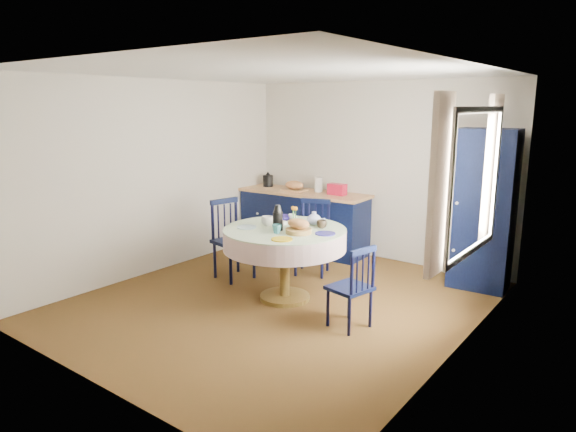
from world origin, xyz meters
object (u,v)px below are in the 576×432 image
mug_c (322,224)px  mug_d (292,218)px  pantry_cabinet (484,210)px  cobalt_bowl (283,218)px  chair_far (313,236)px  mug_a (267,221)px  chair_left (232,239)px  kitchen_counter (303,220)px  dining_table (285,240)px  chair_right (353,287)px  mug_b (277,229)px

mug_c → mug_d: size_ratio=1.28×
mug_c → mug_d: (-0.47, 0.09, -0.00)m
pantry_cabinet → cobalt_bowl: pantry_cabinet is taller
chair_far → mug_a: chair_far is taller
mug_c → mug_d: 0.48m
chair_left → chair_far: chair_left is taller
chair_left → chair_far: 1.05m
kitchen_counter → chair_far: (0.73, -0.82, 0.02)m
chair_left → mug_a: 0.87m
kitchen_counter → dining_table: (1.02, -1.80, 0.24)m
chair_right → mug_c: size_ratio=7.43×
pantry_cabinet → mug_c: 1.99m
dining_table → mug_b: (0.06, -0.23, 0.17)m
dining_table → mug_c: size_ratio=11.98×
pantry_cabinet → mug_d: (-1.79, -1.40, -0.08)m
chair_left → mug_d: 0.93m
kitchen_counter → chair_left: 1.59m
chair_right → mug_d: (-1.15, 0.56, 0.44)m
chair_right → mug_c: bearing=-112.1°
chair_left → mug_a: size_ratio=7.48×
chair_left → cobalt_bowl: size_ratio=4.55×
kitchen_counter → dining_table: kitchen_counter is taller
kitchen_counter → cobalt_bowl: (0.74, -1.48, 0.39)m
chair_left → mug_b: bearing=-101.2°
chair_far → mug_b: (0.35, -1.21, 0.39)m
dining_table → chair_far: 1.04m
dining_table → chair_right: size_ratio=1.61×
kitchen_counter → chair_right: bearing=-47.4°
chair_far → chair_right: size_ratio=1.14×
chair_right → mug_c: 0.94m
dining_table → chair_right: dining_table is taller
chair_far → mug_c: bearing=-70.4°
mug_a → mug_b: bearing=-35.5°
mug_b → mug_c: 0.55m
dining_table → mug_d: 0.42m
kitchen_counter → mug_c: 2.08m
pantry_cabinet → chair_far: size_ratio=1.98×
kitchen_counter → mug_d: size_ratio=22.87×
mug_c → cobalt_bowl: size_ratio=0.52×
dining_table → mug_a: bearing=-179.2°
kitchen_counter → cobalt_bowl: bearing=-65.8°
kitchen_counter → mug_a: bearing=-69.3°
chair_far → chair_left: bearing=-153.2°
chair_left → mug_b: (1.07, -0.43, 0.37)m
pantry_cabinet → mug_d: bearing=-145.7°
mug_a → mug_b: 0.39m
chair_far → mug_d: size_ratio=10.80×
chair_left → mug_b: size_ratio=9.73×
dining_table → mug_b: dining_table is taller
dining_table → mug_c: 0.44m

